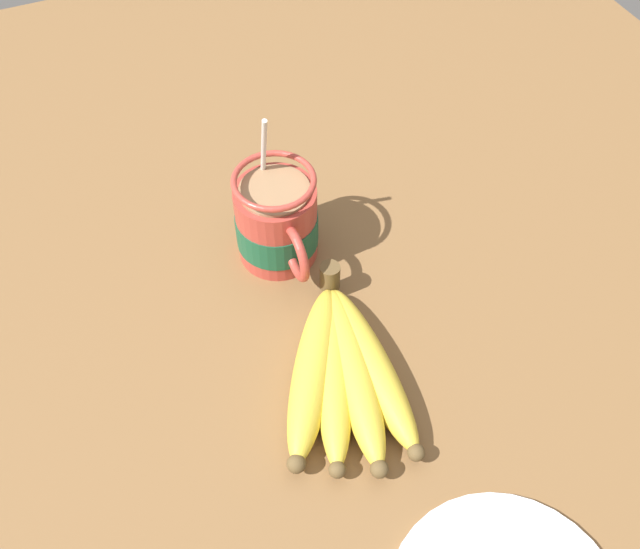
{
  "coord_description": "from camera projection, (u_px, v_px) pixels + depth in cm",
  "views": [
    {
      "loc": [
        41.82,
        -14.95,
        59.73
      ],
      "look_at": [
        3.8,
        1.3,
        7.65
      ],
      "focal_mm": 40.0,
      "sensor_mm": 36.0,
      "label": 1
    }
  ],
  "objects": [
    {
      "name": "coffee_mug",
      "position": [
        277.0,
        223.0,
        0.71
      ],
      "size": [
        12.93,
        8.3,
        16.17
      ],
      "color": "#B23D33",
      "rests_on": "table"
    },
    {
      "name": "banana_bunch",
      "position": [
        342.0,
        370.0,
        0.63
      ],
      "size": [
        20.86,
        13.14,
        4.16
      ],
      "color": "brown",
      "rests_on": "table"
    },
    {
      "name": "table",
      "position": [
        294.0,
        289.0,
        0.73
      ],
      "size": [
        125.09,
        125.09,
        3.08
      ],
      "color": "brown",
      "rests_on": "ground"
    }
  ]
}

